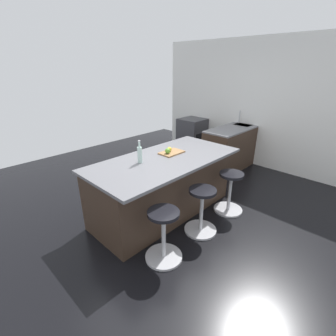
{
  "coord_description": "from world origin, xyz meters",
  "views": [
    {
      "loc": [
        2.29,
        2.33,
        2.11
      ],
      "look_at": [
        0.01,
        0.11,
        0.76
      ],
      "focal_mm": 26.01,
      "sensor_mm": 36.0,
      "label": 1
    }
  ],
  "objects_px": {
    "apple_yellow": "(169,149)",
    "water_bottle": "(140,154)",
    "stool_near_camera": "(164,237)",
    "oven_range": "(192,135)",
    "stool_by_window": "(230,193)",
    "apple_green": "(168,151)",
    "cutting_board": "(172,152)",
    "kitchen_island": "(163,185)",
    "stool_middle": "(201,212)"
  },
  "relations": [
    {
      "from": "apple_yellow",
      "to": "water_bottle",
      "type": "distance_m",
      "value": 0.57
    },
    {
      "from": "water_bottle",
      "to": "stool_near_camera",
      "type": "bearing_deg",
      "value": 66.1
    },
    {
      "from": "oven_range",
      "to": "stool_by_window",
      "type": "height_order",
      "value": "oven_range"
    },
    {
      "from": "oven_range",
      "to": "apple_green",
      "type": "relative_size",
      "value": 10.76
    },
    {
      "from": "water_bottle",
      "to": "cutting_board",
      "type": "bearing_deg",
      "value": 176.12
    },
    {
      "from": "stool_near_camera",
      "to": "apple_green",
      "type": "height_order",
      "value": "apple_green"
    },
    {
      "from": "water_bottle",
      "to": "kitchen_island",
      "type": "bearing_deg",
      "value": 166.56
    },
    {
      "from": "stool_near_camera",
      "to": "apple_yellow",
      "type": "bearing_deg",
      "value": -139.09
    },
    {
      "from": "water_bottle",
      "to": "oven_range",
      "type": "bearing_deg",
      "value": -153.85
    },
    {
      "from": "kitchen_island",
      "to": "oven_range",
      "type": "bearing_deg",
      "value": -149.34
    },
    {
      "from": "apple_yellow",
      "to": "apple_green",
      "type": "xyz_separation_m",
      "value": [
        0.08,
        0.05,
        0.01
      ]
    },
    {
      "from": "stool_middle",
      "to": "apple_green",
      "type": "xyz_separation_m",
      "value": [
        -0.13,
        -0.76,
        0.65
      ]
    },
    {
      "from": "cutting_board",
      "to": "apple_green",
      "type": "distance_m",
      "value": 0.11
    },
    {
      "from": "stool_middle",
      "to": "cutting_board",
      "type": "height_order",
      "value": "cutting_board"
    },
    {
      "from": "water_bottle",
      "to": "apple_yellow",
      "type": "bearing_deg",
      "value": 179.83
    },
    {
      "from": "stool_near_camera",
      "to": "stool_middle",
      "type": "bearing_deg",
      "value": 180.0
    },
    {
      "from": "kitchen_island",
      "to": "apple_yellow",
      "type": "distance_m",
      "value": 0.55
    },
    {
      "from": "stool_near_camera",
      "to": "water_bottle",
      "type": "height_order",
      "value": "water_bottle"
    },
    {
      "from": "oven_range",
      "to": "water_bottle",
      "type": "distance_m",
      "value": 3.28
    },
    {
      "from": "oven_range",
      "to": "water_bottle",
      "type": "height_order",
      "value": "water_bottle"
    },
    {
      "from": "stool_by_window",
      "to": "stool_near_camera",
      "type": "xyz_separation_m",
      "value": [
        1.42,
        0.0,
        0.0
      ]
    },
    {
      "from": "apple_yellow",
      "to": "apple_green",
      "type": "bearing_deg",
      "value": 29.04
    },
    {
      "from": "apple_green",
      "to": "cutting_board",
      "type": "bearing_deg",
      "value": -174.96
    },
    {
      "from": "apple_yellow",
      "to": "stool_near_camera",
      "type": "bearing_deg",
      "value": 40.91
    },
    {
      "from": "water_bottle",
      "to": "apple_green",
      "type": "bearing_deg",
      "value": 174.44
    },
    {
      "from": "stool_middle",
      "to": "stool_near_camera",
      "type": "height_order",
      "value": "same"
    },
    {
      "from": "kitchen_island",
      "to": "water_bottle",
      "type": "xyz_separation_m",
      "value": [
        0.36,
        -0.08,
        0.56
      ]
    },
    {
      "from": "stool_by_window",
      "to": "water_bottle",
      "type": "height_order",
      "value": "water_bottle"
    },
    {
      "from": "oven_range",
      "to": "stool_near_camera",
      "type": "relative_size",
      "value": 1.34
    },
    {
      "from": "oven_range",
      "to": "apple_yellow",
      "type": "xyz_separation_m",
      "value": [
        2.33,
        1.43,
        0.52
      ]
    },
    {
      "from": "cutting_board",
      "to": "apple_yellow",
      "type": "bearing_deg",
      "value": -75.12
    },
    {
      "from": "stool_by_window",
      "to": "stool_middle",
      "type": "xyz_separation_m",
      "value": [
        0.71,
        0.0,
        0.0
      ]
    },
    {
      "from": "stool_by_window",
      "to": "apple_green",
      "type": "relative_size",
      "value": 8.01
    },
    {
      "from": "stool_middle",
      "to": "apple_yellow",
      "type": "relative_size",
      "value": 9.17
    },
    {
      "from": "stool_by_window",
      "to": "apple_yellow",
      "type": "bearing_deg",
      "value": -58.23
    },
    {
      "from": "apple_green",
      "to": "water_bottle",
      "type": "bearing_deg",
      "value": -5.56
    },
    {
      "from": "stool_by_window",
      "to": "stool_near_camera",
      "type": "distance_m",
      "value": 1.42
    },
    {
      "from": "stool_near_camera",
      "to": "water_bottle",
      "type": "distance_m",
      "value": 1.13
    },
    {
      "from": "oven_range",
      "to": "stool_near_camera",
      "type": "bearing_deg",
      "value": 34.38
    },
    {
      "from": "kitchen_island",
      "to": "stool_by_window",
      "type": "xyz_separation_m",
      "value": [
        -0.71,
        0.72,
        -0.15
      ]
    },
    {
      "from": "stool_middle",
      "to": "stool_near_camera",
      "type": "bearing_deg",
      "value": 0.0
    },
    {
      "from": "stool_by_window",
      "to": "cutting_board",
      "type": "height_order",
      "value": "cutting_board"
    },
    {
      "from": "stool_by_window",
      "to": "stool_near_camera",
      "type": "height_order",
      "value": "same"
    },
    {
      "from": "oven_range",
      "to": "apple_green",
      "type": "xyz_separation_m",
      "value": [
        2.41,
        1.47,
        0.52
      ]
    },
    {
      "from": "oven_range",
      "to": "stool_near_camera",
      "type": "xyz_separation_m",
      "value": [
        3.26,
        2.23,
        -0.13
      ]
    },
    {
      "from": "kitchen_island",
      "to": "stool_near_camera",
      "type": "relative_size",
      "value": 3.51
    },
    {
      "from": "stool_near_camera",
      "to": "stool_by_window",
      "type": "bearing_deg",
      "value": 180.0
    },
    {
      "from": "stool_by_window",
      "to": "stool_middle",
      "type": "relative_size",
      "value": 1.0
    },
    {
      "from": "oven_range",
      "to": "apple_yellow",
      "type": "bearing_deg",
      "value": 31.45
    },
    {
      "from": "kitchen_island",
      "to": "stool_middle",
      "type": "distance_m",
      "value": 0.73
    }
  ]
}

